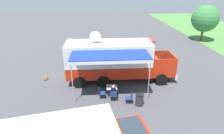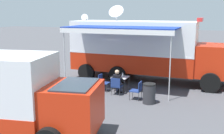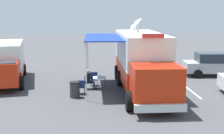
{
  "view_description": "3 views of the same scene",
  "coord_description": "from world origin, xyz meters",
  "px_view_note": "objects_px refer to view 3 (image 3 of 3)",
  "views": [
    {
      "loc": [
        15.01,
        -1.01,
        7.96
      ],
      "look_at": [
        -0.01,
        0.29,
        1.25
      ],
      "focal_mm": 29.91,
      "sensor_mm": 36.0,
      "label": 1
    },
    {
      "loc": [
        15.55,
        4.34,
        4.0
      ],
      "look_at": [
        2.37,
        -0.49,
        1.17
      ],
      "focal_mm": 43.59,
      "sensor_mm": 36.0,
      "label": 2
    },
    {
      "loc": [
        3.33,
        17.99,
        4.75
      ],
      "look_at": [
        1.75,
        -0.43,
        1.29
      ],
      "focal_mm": 46.72,
      "sensor_mm": 36.0,
      "label": 3
    }
  ],
  "objects_px": {
    "folding_table": "(99,78)",
    "seated_responder": "(90,79)",
    "support_truck": "(7,62)",
    "folding_chair_at_table": "(87,81)",
    "folding_chair_beside_table": "(94,78)",
    "command_truck": "(142,60)",
    "water_bottle": "(99,76)",
    "car_far_corner": "(212,64)",
    "trash_bin": "(75,90)",
    "traffic_cone": "(133,67)",
    "folding_chair_spare_by_truck": "(81,86)"
  },
  "relations": [
    {
      "from": "command_truck",
      "to": "trash_bin",
      "type": "bearing_deg",
      "value": 15.87
    },
    {
      "from": "folding_table",
      "to": "seated_responder",
      "type": "xyz_separation_m",
      "value": [
        0.61,
        0.07,
        -0.02
      ]
    },
    {
      "from": "folding_chair_beside_table",
      "to": "seated_responder",
      "type": "relative_size",
      "value": 0.7
    },
    {
      "from": "folding_chair_beside_table",
      "to": "trash_bin",
      "type": "distance_m",
      "value": 2.94
    },
    {
      "from": "traffic_cone",
      "to": "support_truck",
      "type": "height_order",
      "value": "support_truck"
    },
    {
      "from": "water_bottle",
      "to": "trash_bin",
      "type": "xyz_separation_m",
      "value": [
        1.47,
        1.71,
        -0.38
      ]
    },
    {
      "from": "water_bottle",
      "to": "folding_chair_beside_table",
      "type": "distance_m",
      "value": 1.09
    },
    {
      "from": "water_bottle",
      "to": "folding_chair_beside_table",
      "type": "bearing_deg",
      "value": -71.84
    },
    {
      "from": "water_bottle",
      "to": "traffic_cone",
      "type": "xyz_separation_m",
      "value": [
        -3.1,
        -5.87,
        -0.55
      ]
    },
    {
      "from": "command_truck",
      "to": "support_truck",
      "type": "height_order",
      "value": "command_truck"
    },
    {
      "from": "trash_bin",
      "to": "car_far_corner",
      "type": "height_order",
      "value": "car_far_corner"
    },
    {
      "from": "command_truck",
      "to": "folding_chair_at_table",
      "type": "relative_size",
      "value": 10.96
    },
    {
      "from": "command_truck",
      "to": "traffic_cone",
      "type": "relative_size",
      "value": 16.44
    },
    {
      "from": "folding_table",
      "to": "support_truck",
      "type": "relative_size",
      "value": 0.12
    },
    {
      "from": "folding_table",
      "to": "folding_chair_beside_table",
      "type": "distance_m",
      "value": 0.93
    },
    {
      "from": "command_truck",
      "to": "trash_bin",
      "type": "relative_size",
      "value": 10.48
    },
    {
      "from": "trash_bin",
      "to": "car_far_corner",
      "type": "bearing_deg",
      "value": -154.09
    },
    {
      "from": "command_truck",
      "to": "folding_chair_beside_table",
      "type": "height_order",
      "value": "command_truck"
    },
    {
      "from": "command_truck",
      "to": "water_bottle",
      "type": "bearing_deg",
      "value": -12.58
    },
    {
      "from": "car_far_corner",
      "to": "folding_chair_at_table",
      "type": "bearing_deg",
      "value": 18.38
    },
    {
      "from": "support_truck",
      "to": "seated_responder",
      "type": "bearing_deg",
      "value": 156.38
    },
    {
      "from": "command_truck",
      "to": "trash_bin",
      "type": "xyz_separation_m",
      "value": [
        4.03,
        1.14,
        -1.49
      ]
    },
    {
      "from": "folding_chair_at_table",
      "to": "seated_responder",
      "type": "bearing_deg",
      "value": 178.97
    },
    {
      "from": "command_truck",
      "to": "folding_table",
      "type": "relative_size",
      "value": 11.71
    },
    {
      "from": "command_truck",
      "to": "support_truck",
      "type": "relative_size",
      "value": 1.35
    },
    {
      "from": "folding_chair_at_table",
      "to": "support_truck",
      "type": "bearing_deg",
      "value": -24.31
    },
    {
      "from": "support_truck",
      "to": "car_far_corner",
      "type": "height_order",
      "value": "support_truck"
    },
    {
      "from": "trash_bin",
      "to": "support_truck",
      "type": "xyz_separation_m",
      "value": [
        4.83,
        -4.28,
        0.93
      ]
    },
    {
      "from": "car_far_corner",
      "to": "water_bottle",
      "type": "bearing_deg",
      "value": 20.35
    },
    {
      "from": "trash_bin",
      "to": "support_truck",
      "type": "relative_size",
      "value": 0.13
    },
    {
      "from": "seated_responder",
      "to": "trash_bin",
      "type": "relative_size",
      "value": 1.37
    },
    {
      "from": "folding_chair_at_table",
      "to": "folding_chair_beside_table",
      "type": "bearing_deg",
      "value": -117.07
    },
    {
      "from": "folding_chair_spare_by_truck",
      "to": "car_far_corner",
      "type": "relative_size",
      "value": 0.2
    },
    {
      "from": "seated_responder",
      "to": "car_far_corner",
      "type": "xyz_separation_m",
      "value": [
        -9.3,
        -3.16,
        0.23
      ]
    },
    {
      "from": "folding_chair_spare_by_truck",
      "to": "car_far_corner",
      "type": "xyz_separation_m",
      "value": [
        -9.85,
        -4.33,
        0.37
      ]
    },
    {
      "from": "folding_table",
      "to": "traffic_cone",
      "type": "xyz_separation_m",
      "value": [
        -3.09,
        -5.73,
        -0.39
      ]
    },
    {
      "from": "folding_chair_at_table",
      "to": "folding_chair_spare_by_truck",
      "type": "distance_m",
      "value": 1.23
    },
    {
      "from": "folding_table",
      "to": "traffic_cone",
      "type": "bearing_deg",
      "value": -118.35
    },
    {
      "from": "folding_chair_at_table",
      "to": "trash_bin",
      "type": "xyz_separation_m",
      "value": [
        0.68,
        1.79,
        -0.06
      ]
    },
    {
      "from": "seated_responder",
      "to": "trash_bin",
      "type": "bearing_deg",
      "value": 64.03
    },
    {
      "from": "folding_table",
      "to": "folding_chair_at_table",
      "type": "xyz_separation_m",
      "value": [
        0.8,
        0.06,
        -0.16
      ]
    },
    {
      "from": "command_truck",
      "to": "traffic_cone",
      "type": "distance_m",
      "value": 6.67
    },
    {
      "from": "folding_table",
      "to": "folding_chair_beside_table",
      "type": "height_order",
      "value": "folding_chair_beside_table"
    },
    {
      "from": "folding_chair_beside_table",
      "to": "folding_chair_at_table",
      "type": "bearing_deg",
      "value": 62.93
    },
    {
      "from": "support_truck",
      "to": "car_far_corner",
      "type": "distance_m",
      "value": 15.03
    },
    {
      "from": "water_bottle",
      "to": "traffic_cone",
      "type": "bearing_deg",
      "value": -117.85
    },
    {
      "from": "seated_responder",
      "to": "folding_chair_at_table",
      "type": "bearing_deg",
      "value": -1.03
    },
    {
      "from": "command_truck",
      "to": "water_bottle",
      "type": "relative_size",
      "value": 42.56
    },
    {
      "from": "seated_responder",
      "to": "support_truck",
      "type": "relative_size",
      "value": 0.18
    },
    {
      "from": "water_bottle",
      "to": "car_far_corner",
      "type": "distance_m",
      "value": 9.28
    }
  ]
}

